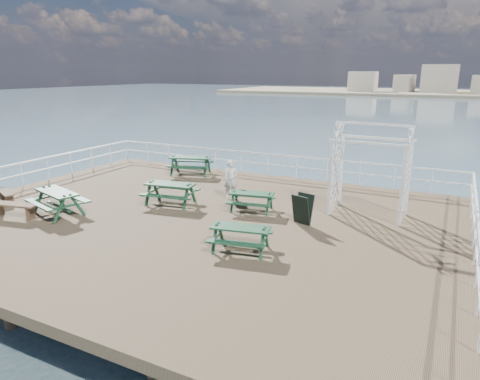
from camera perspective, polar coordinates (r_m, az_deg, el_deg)
name	(u,v)px	position (r m, az deg, el deg)	size (l,w,h in m)	color
ground	(192,220)	(15.31, -6.48, -3.97)	(18.00, 14.00, 0.30)	brown
sea_backdrop	(478,90)	(146.26, 29.15, 11.55)	(300.00, 300.00, 9.20)	#3E5B68
railing	(224,176)	(17.16, -2.11, 1.84)	(17.77, 13.76, 1.10)	white
picnic_table_a	(170,189)	(16.58, -9.29, 0.13)	(2.10, 1.79, 0.92)	#143820
picnic_table_b	(190,161)	(21.34, -6.63, 3.80)	(2.41, 2.15, 0.98)	#143820
picnic_table_c	(252,198)	(15.58, 1.57, -1.02)	(1.81, 1.56, 0.77)	#143820
picnic_table_d	(57,197)	(16.54, -23.17, -0.92)	(2.32, 2.06, 0.95)	#143820
picnic_table_e	(241,233)	(12.18, 0.07, -5.76)	(1.88, 1.62, 0.80)	#143820
flat_bench_near	(5,194)	(19.08, -28.80, -0.46)	(1.45, 0.87, 0.41)	brown
flat_bench_far	(14,207)	(16.83, -27.92, -2.03)	(1.81, 0.77, 0.51)	brown
trellis_arbor	(370,175)	(15.56, 16.92, 1.89)	(2.68, 1.51, 3.25)	white
sandwich_board	(302,209)	(14.38, 8.33, -2.59)	(0.73, 0.61, 1.03)	black
person	(231,180)	(17.02, -1.22, 1.38)	(0.56, 0.37, 1.54)	silver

